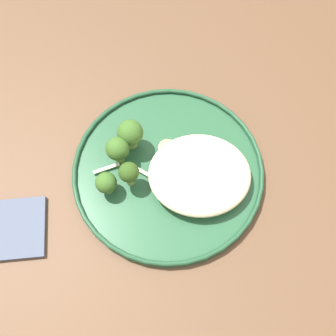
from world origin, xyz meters
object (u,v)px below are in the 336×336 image
Objects in this scene: broccoli_floret_front_edge at (130,133)px; broccoli_floret_center_pile at (129,173)px; broccoli_floret_split_head at (118,150)px; broccoli_floret_near_rim at (106,181)px; seared_scallop_large_seared at (204,177)px; seared_scallop_right_edge at (187,177)px; seared_scallop_half_hidden at (233,169)px; seared_scallop_rear_pale at (167,148)px; dinner_plate at (168,171)px; seared_scallop_tilted_round at (214,195)px; seared_scallop_front_small at (169,183)px.

broccoli_floret_center_pile is at bearing 91.44° from broccoli_floret_front_edge.
broccoli_floret_split_head reaches higher than broccoli_floret_near_rim.
broccoli_floret_near_rim is at bearing 66.26° from broccoli_floret_front_edge.
broccoli_floret_front_edge is at bearing -27.21° from seared_scallop_large_seared.
seared_scallop_right_edge is 0.48× the size of broccoli_floret_center_pile.
seared_scallop_half_hidden is 0.70× the size of broccoli_floret_near_rim.
seared_scallop_rear_pale is 0.45× the size of broccoli_floret_front_edge.
broccoli_floret_split_head is at bearing -106.71° from broccoli_floret_near_rim.
seared_scallop_half_hidden is 0.05m from seared_scallop_large_seared.
seared_scallop_rear_pale reaches higher than dinner_plate.
seared_scallop_front_small is at bearing -14.19° from seared_scallop_tilted_round.
broccoli_floret_near_rim reaches higher than seared_scallop_rear_pale.
seared_scallop_front_small is 0.54× the size of broccoli_floret_near_rim.
seared_scallop_front_small is (0.03, 0.01, 0.00)m from seared_scallop_right_edge.
seared_scallop_large_seared is 0.45× the size of broccoli_floret_center_pile.
seared_scallop_tilted_round is at bearing 133.58° from seared_scallop_rear_pale.
broccoli_floret_split_head is (0.07, -0.02, 0.04)m from dinner_plate.
broccoli_floret_front_edge reaches higher than broccoli_floret_center_pile.
broccoli_floret_split_head is at bearing -22.32° from seared_scallop_tilted_round.
broccoli_floret_front_edge is (0.06, -0.07, 0.03)m from seared_scallop_front_small.
broccoli_floret_near_rim reaches higher than seared_scallop_front_small.
dinner_plate is 5.43× the size of broccoli_floret_center_pile.
broccoli_floret_center_pile is (0.12, -0.02, 0.03)m from seared_scallop_tilted_round.
broccoli_floret_front_edge is at bearing -33.75° from seared_scallop_tilted_round.
broccoli_floret_split_head reaches higher than seared_scallop_large_seared.
broccoli_floret_center_pile is at bearing 7.69° from seared_scallop_half_hidden.
dinner_plate is 0.08m from broccoli_floret_front_edge.
broccoli_floret_near_rim is (0.16, -0.01, 0.02)m from seared_scallop_tilted_round.
broccoli_floret_split_head is (0.13, -0.03, 0.02)m from seared_scallop_large_seared.
seared_scallop_large_seared is at bearing -62.27° from seared_scallop_tilted_round.
seared_scallop_tilted_round is (-0.07, 0.07, -0.00)m from seared_scallop_rear_pale.
seared_scallop_rear_pale is 1.17× the size of seared_scallop_front_small.
seared_scallop_front_small reaches higher than seared_scallop_tilted_round.
broccoli_floret_split_head is at bearing -28.64° from seared_scallop_front_small.
seared_scallop_right_edge is 0.85× the size of seared_scallop_half_hidden.
broccoli_floret_near_rim is (0.14, 0.01, 0.01)m from seared_scallop_large_seared.
seared_scallop_right_edge is at bearing 163.41° from broccoli_floret_split_head.
broccoli_floret_center_pile is at bearing 116.76° from broccoli_floret_split_head.
broccoli_floret_split_head is 0.90× the size of broccoli_floret_front_edge.
broccoli_floret_split_head is (0.14, -0.06, 0.02)m from seared_scallop_tilted_round.
seared_scallop_rear_pale is 0.08m from broccoli_floret_split_head.
broccoli_floret_near_rim is at bearing 73.29° from broccoli_floret_split_head.
seared_scallop_half_hidden is 0.17m from broccoli_floret_split_head.
broccoli_floret_center_pile reaches higher than dinner_plate.
dinner_plate is at bearing -162.04° from broccoli_floret_near_rim.
broccoli_floret_split_head is at bearing -13.20° from dinner_plate.
broccoli_floret_split_head is at bearing -14.01° from seared_scallop_large_seared.
seared_scallop_right_edge is 0.11m from broccoli_floret_front_edge.
broccoli_floret_center_pile is 0.04m from broccoli_floret_split_head.
seared_scallop_rear_pale is 0.80× the size of seared_scallop_tilted_round.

